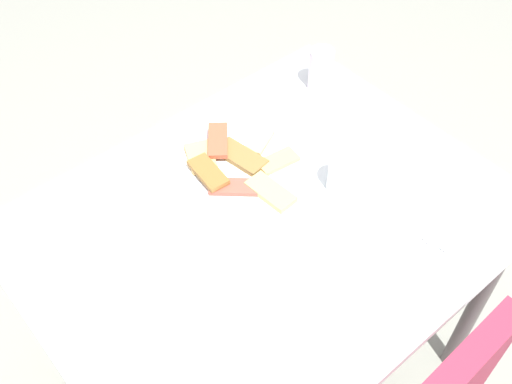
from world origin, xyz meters
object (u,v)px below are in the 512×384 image
Objects in this scene: drinking_glass at (343,174)px; spoon at (471,233)px; dining_table at (267,243)px; soda_can at (321,70)px; salad_plate_greens at (132,240)px; fork at (458,223)px; paper_napkin at (464,229)px; pide_platter at (239,170)px.

spoon is (-0.12, 0.29, -0.04)m from drinking_glass.
spoon is at bearing 134.24° from dining_table.
dining_table is at bearing 31.96° from soda_can.
soda_can is at bearing -90.80° from spoon.
dining_table is at bearing -36.60° from spoon.
salad_plate_greens is 0.73m from fork.
paper_napkin is at bearing 99.11° from fork.
spoon is at bearing 141.78° from salad_plate_greens.
salad_plate_greens reaches higher than paper_napkin.
salad_plate_greens reaches higher than pide_platter.
salad_plate_greens is 0.71m from soda_can.
drinking_glass is (-0.20, 0.04, 0.14)m from dining_table.
drinking_glass reaches higher than paper_napkin.
soda_can is 0.69× the size of spoon.
pide_platter is at bearing -177.44° from salad_plate_greens.
paper_napkin is (0.10, 0.57, -0.06)m from soda_can.
fork is (-0.28, 0.45, -0.01)m from pide_platter.
salad_plate_greens is 1.86× the size of paper_napkin.
paper_napkin is at bearing 135.86° from dining_table.
soda_can is (-0.42, -0.26, 0.15)m from dining_table.
pide_platter is (-0.04, -0.15, 0.10)m from dining_table.
pide_platter is at bearing -59.19° from paper_napkin.
spoon is at bearing 90.00° from paper_napkin.
paper_napkin is at bearing 114.30° from drinking_glass.
spoon is (-0.32, 0.33, 0.10)m from dining_table.
salad_plate_greens is at bearing -26.96° from dining_table.
soda_can is at bearing -100.26° from paper_napkin.
salad_plate_greens reaches higher than spoon.
drinking_glass reaches higher than fork.
drinking_glass is at bearing 128.57° from pide_platter.
spoon is at bearing 99.11° from fork.
fork reaches higher than paper_napkin.
drinking_glass is 0.53× the size of spoon.
pide_platter is 1.92× the size of spoon.
drinking_glass is 0.32m from spoon.
pide_platter is 1.48× the size of salad_plate_greens.
soda_can reaches higher than drinking_glass.
fork is at bearing 137.57° from dining_table.
pide_platter reaches higher than paper_napkin.
dining_table is 4.74× the size of salad_plate_greens.
dining_table is 5.50× the size of fork.
fork is at bearing 79.42° from soda_can.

